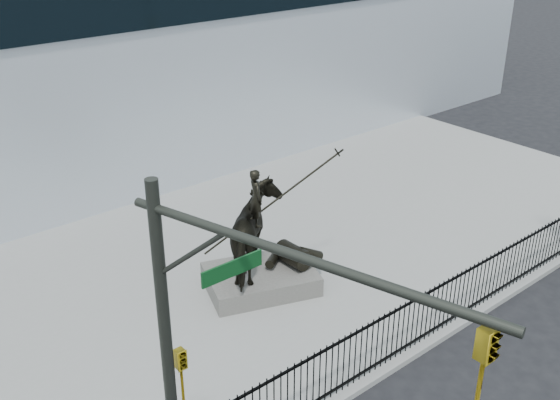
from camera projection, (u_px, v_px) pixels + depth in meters
ground at (447, 382)px, 15.16m from camera, size 120.00×120.00×0.00m
plaza at (260, 261)px, 20.00m from camera, size 30.00×12.00×0.15m
building at (65, 46)px, 27.15m from camera, size 44.00×14.00×9.00m
picket_fence at (408, 325)px, 15.65m from camera, size 22.10×0.10×1.50m
statue_plinth at (261, 279)px, 18.40m from camera, size 3.49×2.93×0.56m
equestrian_statue at (262, 234)px, 17.80m from camera, size 3.60×2.89×3.23m
traffic_signal_left at (214, 388)px, 9.10m from camera, size 1.52×4.84×7.00m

